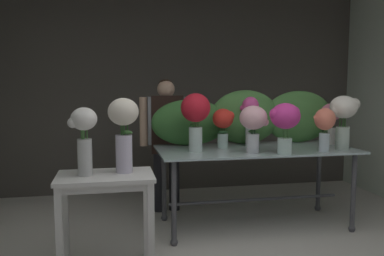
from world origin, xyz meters
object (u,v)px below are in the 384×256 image
side_table_white (106,190)px  vase_magenta_roses (285,120)px  vase_fuchsia_freesia (250,116)px  florist (166,131)px  vase_scarlet_dahlias (223,123)px  vase_blush_tulips (253,123)px  vase_crimson_anemones (196,114)px  vase_coral_peonies (325,125)px  vase_white_roses_tall (84,135)px  display_table_glass (256,160)px  vase_ivory_hydrangea (344,114)px  vase_cream_lisianthus_tall (124,128)px  vase_rosy_snapdragons (332,118)px

side_table_white → vase_magenta_roses: bearing=13.1°
side_table_white → vase_fuchsia_freesia: bearing=30.9°
florist → vase_scarlet_dahlias: florist is taller
florist → vase_scarlet_dahlias: (0.50, -0.60, 0.14)m
vase_fuchsia_freesia → vase_blush_tulips: bearing=-105.1°
vase_crimson_anemones → vase_coral_peonies: vase_crimson_anemones is taller
vase_magenta_roses → vase_white_roses_tall: vase_white_roses_tall is taller
display_table_glass → vase_coral_peonies: vase_coral_peonies is taller
vase_ivory_hydrangea → vase_white_roses_tall: vase_ivory_hydrangea is taller
florist → vase_scarlet_dahlias: 0.80m
vase_crimson_anemones → vase_cream_lisianthus_tall: (-0.71, -0.64, -0.05)m
florist → vase_magenta_roses: size_ratio=3.17×
vase_scarlet_dahlias → vase_cream_lisianthus_tall: (-1.03, -0.79, 0.06)m
vase_magenta_roses → vase_fuchsia_freesia: bearing=108.3°
vase_blush_tulips → vase_fuchsia_freesia: size_ratio=0.87×
side_table_white → vase_ivory_hydrangea: bearing=12.8°
vase_ivory_hydrangea → vase_white_roses_tall: bearing=-167.9°
display_table_glass → side_table_white: size_ratio=2.57×
vase_scarlet_dahlias → vase_white_roses_tall: 1.57m
vase_coral_peonies → vase_magenta_roses: bearing=-173.4°
vase_ivory_hydrangea → vase_magenta_roses: 0.71m
florist → vase_magenta_roses: florist is taller
vase_blush_tulips → vase_magenta_roses: bearing=-21.7°
vase_coral_peonies → vase_white_roses_tall: vase_white_roses_tall is taller
vase_blush_tulips → vase_crimson_anemones: bearing=159.4°
vase_scarlet_dahlias → vase_magenta_roses: bearing=-43.8°
vase_blush_tulips → vase_cream_lisianthus_tall: (-1.22, -0.44, 0.02)m
display_table_glass → vase_crimson_anemones: vase_crimson_anemones is taller
side_table_white → vase_crimson_anemones: (0.86, 0.69, 0.52)m
side_table_white → vase_white_roses_tall: 0.45m
display_table_glass → vase_magenta_roses: size_ratio=4.17×
vase_rosy_snapdragons → florist: bearing=161.6°
vase_crimson_anemones → vase_rosy_snapdragons: bearing=6.5°
florist → vase_cream_lisianthus_tall: 1.50m
vase_magenta_roses → vase_rosy_snapdragons: vase_magenta_roses is taller
vase_white_roses_tall → vase_scarlet_dahlias: bearing=32.2°
vase_rosy_snapdragons → vase_crimson_anemones: bearing=-173.5°
vase_ivory_hydrangea → vase_rosy_snapdragons: (0.06, 0.33, -0.06)m
vase_coral_peonies → vase_crimson_anemones: bearing=168.3°
vase_rosy_snapdragons → vase_cream_lisianthus_tall: 2.39m
vase_white_roses_tall → vase_blush_tulips: bearing=17.9°
vase_rosy_snapdragons → vase_coral_peonies: bearing=-126.9°
vase_ivory_hydrangea → vase_magenta_roses: (-0.69, -0.15, -0.03)m
vase_cream_lisianthus_tall → vase_fuchsia_freesia: bearing=32.2°
vase_ivory_hydrangea → vase_fuchsia_freesia: bearing=157.6°
vase_crimson_anemones → vase_white_roses_tall: bearing=-145.7°
vase_cream_lisianthus_tall → vase_blush_tulips: bearing=19.9°
vase_coral_peonies → vase_rosy_snapdragons: size_ratio=0.95×
vase_fuchsia_freesia → vase_rosy_snapdragons: vase_fuchsia_freesia is taller
vase_cream_lisianthus_tall → vase_magenta_roses: bearing=12.6°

